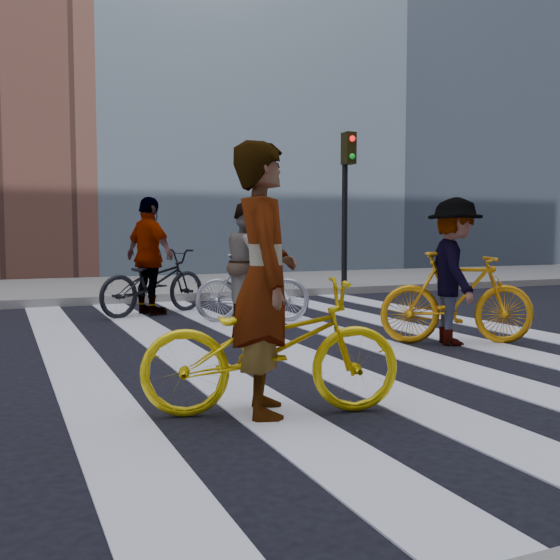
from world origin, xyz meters
TOP-DOWN VIEW (x-y plane):
  - ground at (0.00, 0.00)m, footprint 100.00×100.00m
  - sidewalk_far at (0.00, 7.50)m, footprint 100.00×5.00m
  - zebra_crosswalk at (0.00, 0.00)m, footprint 8.25×10.00m
  - traffic_signal at (4.40, 5.32)m, footprint 0.22×0.42m
  - bike_yellow_left at (-0.55, -2.47)m, footprint 1.95×1.14m
  - bike_silver_mid at (1.00, 1.95)m, footprint 1.69×1.00m
  - bike_yellow_right at (2.54, -0.66)m, footprint 1.83×1.17m
  - bike_dark_rear at (-0.11, 3.35)m, footprint 2.04×1.41m
  - rider_left at (-0.60, -2.47)m, footprint 0.64×0.81m
  - rider_mid at (0.95, 1.95)m, footprint 0.89×1.00m
  - rider_right at (2.49, -0.66)m, footprint 1.01×1.25m
  - rider_rear at (-0.16, 3.35)m, footprint 0.85×1.16m

SIDE VIEW (x-z plane):
  - ground at x=0.00m, z-range 0.00..0.00m
  - zebra_crosswalk at x=0.00m, z-range 0.00..0.01m
  - sidewalk_far at x=0.00m, z-range 0.00..0.15m
  - bike_yellow_left at x=-0.55m, z-range 0.00..0.97m
  - bike_silver_mid at x=1.00m, z-range 0.00..0.98m
  - bike_dark_rear at x=-0.11m, z-range 0.00..1.02m
  - bike_yellow_right at x=2.54m, z-range 0.00..1.07m
  - rider_right at x=2.49m, z-range 0.00..1.68m
  - rider_mid at x=0.95m, z-range 0.00..1.70m
  - rider_rear at x=-0.16m, z-range 0.00..1.83m
  - rider_left at x=-0.60m, z-range 0.00..1.93m
  - traffic_signal at x=4.40m, z-range 0.62..3.94m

